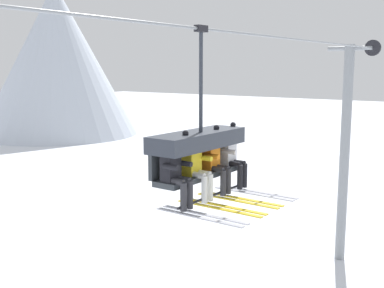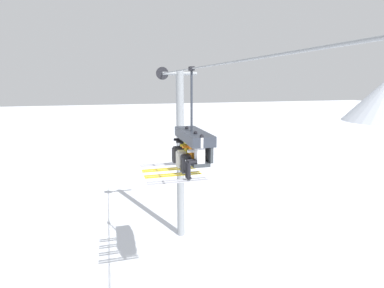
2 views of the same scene
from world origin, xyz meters
The scene contains 7 objects.
lift_tower_near centered at (-6.01, -0.02, 4.28)m, with size 0.36×1.88×8.24m.
lift_cable centered at (1.65, -0.80, 7.96)m, with size 17.32×0.05×0.05m.
chairlift_chair centered at (-1.12, -0.73, 5.83)m, with size 2.25×0.74×3.06m.
skier_black centered at (-2.03, -0.95, 5.52)m, with size 0.46×1.70×1.23m.
skier_yellow centered at (-1.43, -0.94, 5.54)m, with size 0.48×1.70×1.34m.
skier_orange centered at (-0.81, -0.94, 5.54)m, with size 0.48×1.70×1.34m.
skier_white centered at (-0.20, -0.94, 5.54)m, with size 0.48×1.70×1.34m.
Camera 2 is at (7.55, -3.21, 7.56)m, focal length 28.00 mm.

